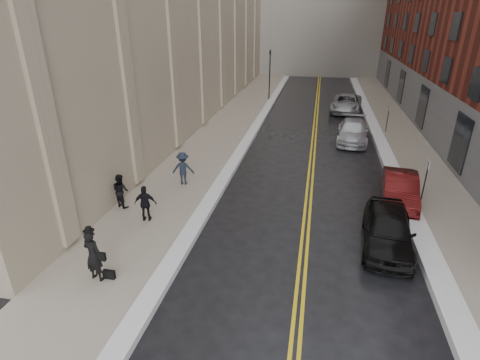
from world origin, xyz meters
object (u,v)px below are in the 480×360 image
at_px(car_maroon, 400,189).
at_px(pedestrian_c, 146,204).
at_px(car_silver_far, 346,103).
at_px(car_silver_near, 353,131).
at_px(pedestrian_a, 121,191).
at_px(car_black, 388,229).
at_px(pedestrian_main, 93,255).
at_px(pedestrian_b, 183,168).

bearing_deg(car_maroon, pedestrian_c, -152.19).
xyz_separation_m(car_silver_far, pedestrian_c, (-9.60, -23.28, 0.18)).
bearing_deg(car_silver_near, pedestrian_c, -119.86).
bearing_deg(pedestrian_c, pedestrian_a, -42.26).
relative_size(car_black, car_silver_near, 0.90).
bearing_deg(car_silver_near, pedestrian_main, -113.29).
distance_m(car_black, car_maroon, 4.25).
distance_m(car_silver_near, pedestrian_c, 16.96).
xyz_separation_m(pedestrian_main, pedestrian_c, (-0.03, 4.09, -0.14)).
height_order(car_maroon, pedestrian_a, pedestrian_a).
height_order(car_maroon, car_silver_far, car_silver_far).
bearing_deg(pedestrian_a, car_silver_far, -92.24).
relative_size(car_maroon, pedestrian_main, 2.30).
distance_m(car_maroon, car_silver_far, 18.99).
xyz_separation_m(car_black, pedestrian_b, (-9.79, 3.75, 0.26)).
relative_size(car_maroon, pedestrian_c, 2.68).
distance_m(car_silver_far, pedestrian_b, 21.41).
bearing_deg(car_black, pedestrian_b, 164.38).
relative_size(car_silver_near, pedestrian_main, 2.66).
bearing_deg(car_black, car_maroon, 79.88).
xyz_separation_m(car_silver_near, pedestrian_c, (-9.60, -13.98, 0.23)).
bearing_deg(car_black, car_silver_near, 97.29).
height_order(car_silver_near, pedestrian_a, pedestrian_a).
bearing_deg(car_maroon, car_black, -98.92).
relative_size(car_maroon, car_silver_far, 0.78).
relative_size(pedestrian_main, pedestrian_c, 1.17).
height_order(car_silver_far, pedestrian_b, pedestrian_b).
relative_size(car_maroon, car_silver_near, 0.86).
relative_size(car_black, pedestrian_a, 2.82).
xyz_separation_m(car_black, car_silver_near, (-0.47, 13.72, -0.04)).
bearing_deg(pedestrian_b, pedestrian_c, 75.79).
height_order(car_silver_near, car_silver_far, car_silver_far).
distance_m(car_silver_near, car_silver_far, 9.30).
bearing_deg(pedestrian_a, car_maroon, -140.72).
height_order(car_black, pedestrian_main, pedestrian_main).
xyz_separation_m(car_silver_near, pedestrian_b, (-9.32, -9.97, 0.30)).
relative_size(car_silver_far, pedestrian_b, 3.19).
height_order(car_silver_far, pedestrian_c, pedestrian_c).
bearing_deg(pedestrian_main, pedestrian_c, -77.88).
xyz_separation_m(pedestrian_b, pedestrian_c, (-0.28, -4.01, -0.07)).
relative_size(pedestrian_main, pedestrian_b, 1.08).
bearing_deg(car_black, pedestrian_a, -178.22).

